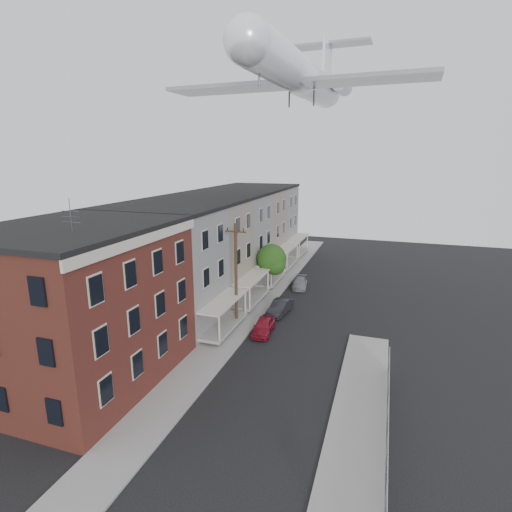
{
  "coord_description": "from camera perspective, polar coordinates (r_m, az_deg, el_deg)",
  "views": [
    {
      "loc": [
        6.22,
        -12.07,
        14.29
      ],
      "look_at": [
        -0.4,
        7.75,
        9.08
      ],
      "focal_mm": 28.0,
      "sensor_mm": 36.0,
      "label": 1
    }
  ],
  "objects": [
    {
      "name": "street_tree",
      "position": [
        43.0,
        2.35,
        -0.61
      ],
      "size": [
        3.22,
        3.2,
        5.2
      ],
      "color": "black",
      "rests_on": "ground"
    },
    {
      "name": "corner_building",
      "position": [
        27.91,
        -23.91,
        -6.35
      ],
      "size": [
        10.31,
        12.3,
        12.15
      ],
      "color": "#361711",
      "rests_on": "ground"
    },
    {
      "name": "chainlink_fence",
      "position": [
        21.65,
        18.2,
        -24.69
      ],
      "size": [
        0.06,
        18.06,
        1.9
      ],
      "color": "gray",
      "rests_on": "ground"
    },
    {
      "name": "car_near",
      "position": [
        33.63,
        1.08,
        -9.96
      ],
      "size": [
        1.82,
        3.83,
        1.27
      ],
      "primitive_type": "imported",
      "rotation": [
        0.0,
        0.0,
        0.09
      ],
      "color": "maroon",
      "rests_on": "ground"
    },
    {
      "name": "row_house_e",
      "position": [
        60.12,
        0.64,
        5.23
      ],
      "size": [
        11.98,
        7.0,
        10.3
      ],
      "color": "slate",
      "rests_on": "ground"
    },
    {
      "name": "row_house_a",
      "position": [
        35.08,
        -13.52,
        -1.54
      ],
      "size": [
        11.98,
        7.0,
        10.3
      ],
      "color": "slate",
      "rests_on": "ground"
    },
    {
      "name": "row_house_d",
      "position": [
        53.59,
        -1.66,
        4.15
      ],
      "size": [
        11.98,
        7.0,
        10.3
      ],
      "color": "#716759",
      "rests_on": "ground"
    },
    {
      "name": "sidewalk_right",
      "position": [
        23.01,
        13.94,
        -24.67
      ],
      "size": [
        3.0,
        26.0,
        0.12
      ],
      "primitive_type": "cube",
      "color": "gray",
      "rests_on": "ground"
    },
    {
      "name": "utility_pole",
      "position": [
        33.71,
        -2.88,
        -2.59
      ],
      "size": [
        1.8,
        0.26,
        9.0
      ],
      "color": "black",
      "rests_on": "ground"
    },
    {
      "name": "sidewalk_left",
      "position": [
        40.51,
        0.44,
        -6.57
      ],
      "size": [
        3.0,
        62.0,
        0.12
      ],
      "primitive_type": "cube",
      "color": "gray",
      "rests_on": "ground"
    },
    {
      "name": "curb_right",
      "position": [
        23.1,
        10.02,
        -24.25
      ],
      "size": [
        0.15,
        26.0,
        0.14
      ],
      "primitive_type": "cube",
      "color": "gray",
      "rests_on": "ground"
    },
    {
      "name": "airplane",
      "position": [
        42.13,
        6.43,
        24.19
      ],
      "size": [
        25.05,
        28.6,
        8.28
      ],
      "color": "white",
      "rests_on": "ground"
    },
    {
      "name": "row_house_b",
      "position": [
        40.98,
        -8.39,
        0.93
      ],
      "size": [
        11.98,
        7.0,
        10.3
      ],
      "color": "#716759",
      "rests_on": "ground"
    },
    {
      "name": "car_far",
      "position": [
        45.0,
        6.29,
        -3.88
      ],
      "size": [
        2.0,
        3.89,
        1.08
      ],
      "primitive_type": "imported",
      "rotation": [
        0.0,
        0.0,
        0.14
      ],
      "color": "gray",
      "rests_on": "ground"
    },
    {
      "name": "car_mid",
      "position": [
        37.57,
        3.44,
        -7.33
      ],
      "size": [
        1.77,
        4.03,
        1.29
      ],
      "primitive_type": "imported",
      "rotation": [
        0.0,
        0.0,
        -0.11
      ],
      "color": "black",
      "rests_on": "ground"
    },
    {
      "name": "row_house_c",
      "position": [
        47.19,
        -4.58,
        2.76
      ],
      "size": [
        11.98,
        7.0,
        10.3
      ],
      "color": "slate",
      "rests_on": "ground"
    },
    {
      "name": "curb_left",
      "position": [
        40.11,
        2.42,
        -6.78
      ],
      "size": [
        0.15,
        62.0,
        0.14
      ],
      "primitive_type": "cube",
      "color": "gray",
      "rests_on": "ground"
    }
  ]
}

